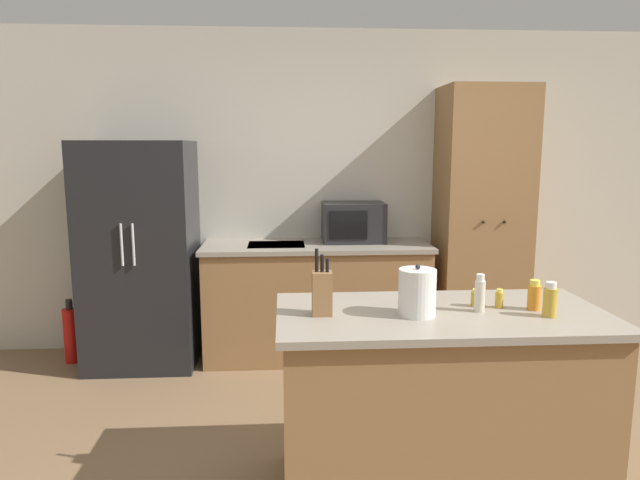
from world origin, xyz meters
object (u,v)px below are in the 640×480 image
Objects in this scene: microwave at (353,222)px; spice_bottle_pale_salt at (534,296)px; knife_block at (322,292)px; spice_bottle_tall_dark at (476,298)px; spice_bottle_amber_oil at (499,299)px; pantry_cabinet at (481,223)px; fire_extinguisher at (71,334)px; spice_bottle_short_red at (480,294)px; spice_bottle_green_herb at (550,301)px; refrigerator at (141,254)px; kettle at (417,292)px.

microwave is 2.06m from spice_bottle_pale_salt.
knife_block is 3.62× the size of spice_bottle_tall_dark.
spice_bottle_amber_oil is (0.10, -0.03, 0.00)m from spice_bottle_tall_dark.
spice_bottle_tall_dark is at bearing 6.98° from knife_block.
pantry_cabinet reaches higher than fire_extinguisher.
pantry_cabinet is at bearing 70.59° from spice_bottle_short_red.
pantry_cabinet is 13.26× the size of spice_bottle_green_herb.
refrigerator reaches higher than spice_bottle_short_red.
spice_bottle_pale_salt is at bearing -38.67° from refrigerator.
refrigerator is 2.67m from spice_bottle_tall_dark.
fire_extinguisher is at bearing 145.67° from spice_bottle_tall_dark.
spice_bottle_short_red is at bearing -42.40° from refrigerator.
spice_bottle_pale_salt is at bearing -16.59° from spice_bottle_tall_dark.
kettle reaches higher than spice_bottle_pale_salt.
spice_bottle_tall_dark is at bearing -34.33° from fire_extinguisher.
pantry_cabinet is 25.12× the size of spice_bottle_tall_dark.
spice_bottle_green_herb reaches higher than spice_bottle_pale_salt.
refrigerator reaches higher than spice_bottle_green_herb.
kettle is at bearing -39.89° from fire_extinguisher.
fire_extinguisher is (-2.59, 1.77, -0.73)m from spice_bottle_tall_dark.
fire_extinguisher is (-2.85, 1.85, -0.76)m from spice_bottle_pale_salt.
spice_bottle_amber_oil is at bearing -39.94° from refrigerator.
spice_bottle_pale_salt reaches higher than spice_bottle_tall_dark.
spice_bottle_green_herb is at bearing -72.72° from microwave.
spice_bottle_short_red is at bearing -99.30° from spice_bottle_tall_dark.
refrigerator is 18.69× the size of spice_bottle_amber_oil.
spice_bottle_green_herb is (0.17, -0.15, 0.03)m from spice_bottle_amber_oil.
knife_block reaches higher than spice_bottle_pale_salt.
spice_bottle_tall_dark is at bearing 21.81° from kettle.
pantry_cabinet reaches higher than spice_bottle_amber_oil.
spice_bottle_tall_dark reaches higher than fire_extinguisher.
pantry_cabinet is 2.38m from knife_block.
refrigerator is 2.72m from spice_bottle_short_red.
spice_bottle_pale_salt is at bearing -32.97° from fire_extinguisher.
kettle is (-0.60, 0.06, 0.03)m from spice_bottle_green_herb.
spice_bottle_green_herb is 0.32× the size of fire_extinguisher.
spice_bottle_green_herb is at bearing -5.23° from knife_block.
spice_bottle_tall_dark is at bearing -109.87° from pantry_cabinet.
spice_bottle_pale_salt is 0.60× the size of kettle.
spice_bottle_short_red is 0.13m from spice_bottle_amber_oil.
spice_bottle_tall_dark is 0.17× the size of fire_extinguisher.
microwave is at bearing 4.96° from refrigerator.
refrigerator reaches higher than spice_bottle_pale_salt.
spice_bottle_pale_salt is (0.15, -0.04, 0.02)m from spice_bottle_amber_oil.
spice_bottle_green_herb reaches higher than spice_bottle_amber_oil.
pantry_cabinet reaches higher than knife_block.
pantry_cabinet reaches higher than spice_bottle_short_red.
spice_bottle_green_herb is at bearing -40.05° from refrigerator.
knife_block reaches higher than spice_bottle_short_red.
pantry_cabinet is 1.03m from microwave.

